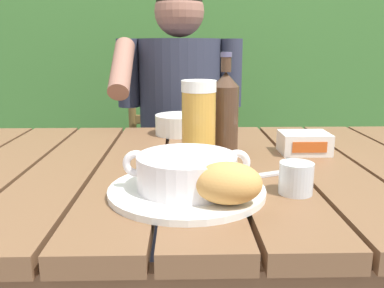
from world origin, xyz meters
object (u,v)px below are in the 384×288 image
Objects in this scene: chair_near_diner at (181,159)px; beer_glass at (199,121)px; butter_tub at (304,143)px; diner_bowl at (179,125)px; water_glass_small at (296,178)px; soup_bowl at (187,171)px; bread_roll at (228,183)px; serving_plate at (187,190)px; table_knife at (253,176)px; beer_bottle at (225,111)px; person_eating at (179,118)px.

beer_glass is at bearing -86.76° from chair_near_diner.
diner_bowl is (-0.32, 0.23, 0.00)m from butter_tub.
soup_bowl is at bearing 178.92° from water_glass_small.
soup_bowl is 1.92× the size of butter_tub.
beer_glass reaches higher than water_glass_small.
soup_bowl reaches higher than bread_roll.
chair_near_diner reaches higher than serving_plate.
serving_plate is at bearing -97.87° from beer_glass.
chair_near_diner is 1.17m from bread_roll.
table_knife is at bearing -80.90° from chair_near_diner.
soup_bowl is 1.57× the size of diner_bowl.
beer_bottle is 0.33m from water_glass_small.
chair_near_diner is at bearing 99.10° from table_knife.
person_eating is 4.94× the size of beer_bottle.
butter_tub is (0.30, 0.28, 0.02)m from serving_plate.
soup_bowl is 0.17m from table_knife.
chair_near_diner is 5.48× the size of beer_glass.
person_eating is 7.90× the size of table_knife.
chair_near_diner reaches higher than diner_bowl.
butter_tub is (0.32, -0.77, 0.26)m from chair_near_diner.
beer_glass is at bearing 82.13° from serving_plate.
soup_bowl reaches higher than table_knife.
serving_plate is 1.53× the size of beer_glass.
diner_bowl is (-0.02, 0.52, -0.01)m from soup_bowl.
serving_plate is at bearing -88.74° from person_eating.
serving_plate is 1.95× the size of diner_bowl.
person_eating reaches higher than table_knife.
chair_near_diner reaches higher than table_knife.
beer_glass is 1.28× the size of diner_bowl.
person_eating is 8.36× the size of diner_bowl.
beer_glass is (-0.04, 0.30, 0.05)m from bread_roll.
soup_bowl is at bearing -88.74° from person_eating.
table_knife is 0.46m from diner_bowl.
bread_roll is 0.83× the size of diner_bowl.
water_glass_small is at bearing -71.70° from beer_bottle.
beer_bottle is 1.60× the size of table_knife.
chair_near_diner is 0.88m from butter_tub.
person_eating is 10.25× the size of butter_tub.
chair_near_diner is at bearing 89.18° from person_eating.
butter_tub reaches higher than table_knife.
diner_bowl is (-0.08, 0.59, -0.02)m from bread_roll.
table_knife is at bearing -79.85° from beer_bottle.
serving_plate is 0.33m from beer_bottle.
bread_roll reaches higher than serving_plate.
beer_bottle is 0.26m from diner_bowl.
chair_near_diner is 0.90m from beer_glass.
bread_roll is at bearing -49.40° from soup_bowl.
person_eating reaches higher than chair_near_diner.
chair_near_diner reaches higher than bread_roll.
beer_glass is (0.05, -0.83, 0.33)m from chair_near_diner.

